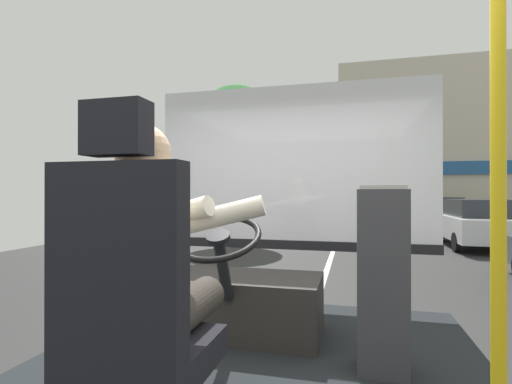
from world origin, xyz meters
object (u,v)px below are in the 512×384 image
at_px(steering_console, 240,302).
at_px(fare_box, 382,279).
at_px(parked_car_white, 478,223).
at_px(driver_seat, 134,317).
at_px(handrail_pole, 498,182).
at_px(parked_car_black, 422,210).
at_px(parked_car_silver, 439,213).
at_px(bus_driver, 152,260).

distance_m(steering_console, fare_box, 1.01).
xyz_separation_m(steering_console, parked_car_white, (4.44, 10.26, -0.14)).
distance_m(driver_seat, handrail_pole, 1.28).
bearing_deg(parked_car_white, parked_car_black, 88.91).
bearing_deg(parked_car_black, parked_car_silver, -91.56).
bearing_deg(bus_driver, parked_car_black, 78.25).
relative_size(driver_seat, steering_console, 1.16).
relative_size(steering_console, parked_car_white, 0.27).
xyz_separation_m(driver_seat, parked_car_white, (4.44, 11.56, -0.45)).
bearing_deg(fare_box, parked_car_black, 80.14).
relative_size(parked_car_white, parked_car_silver, 1.01).
relative_size(driver_seat, parked_car_white, 0.32).
height_order(handrail_pole, fare_box, handrail_pole).
relative_size(bus_driver, fare_box, 0.80).
xyz_separation_m(parked_car_white, parked_car_silver, (0.06, 5.58, 0.00)).
relative_size(fare_box, parked_car_silver, 0.26).
height_order(steering_console, parked_car_white, steering_console).
xyz_separation_m(handrail_pole, parked_car_white, (3.25, 11.46, -0.92)).
distance_m(steering_console, parked_car_black, 21.67).
relative_size(handrail_pole, parked_car_silver, 0.51).
distance_m(bus_driver, steering_console, 1.28).
height_order(steering_console, handrail_pole, handrail_pole).
bearing_deg(driver_seat, fare_box, 46.81).
bearing_deg(parked_car_white, steering_console, -113.41).
bearing_deg(parked_car_silver, driver_seat, -104.72).
bearing_deg(parked_car_white, driver_seat, -111.01).
height_order(bus_driver, fare_box, bus_driver).
relative_size(bus_driver, parked_car_silver, 0.20).
xyz_separation_m(fare_box, parked_car_white, (3.53, 10.59, -0.42)).
bearing_deg(parked_car_white, bus_driver, -111.21).
bearing_deg(handrail_pole, fare_box, 107.71).
bearing_deg(parked_car_silver, steering_console, -105.88).
bearing_deg(bus_driver, handrail_pole, -0.92).
bearing_deg(driver_seat, steering_console, 90.00).
bearing_deg(parked_car_white, fare_box, -108.43).
height_order(handrail_pole, parked_car_silver, handrail_pole).
height_order(fare_box, parked_car_black, fare_box).
xyz_separation_m(steering_console, fare_box, (0.91, -0.34, 0.28)).
relative_size(steering_console, handrail_pole, 0.55).
relative_size(driver_seat, fare_box, 1.26).
height_order(parked_car_white, parked_car_black, parked_car_white).
xyz_separation_m(fare_box, parked_car_black, (3.74, 21.51, -0.48)).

